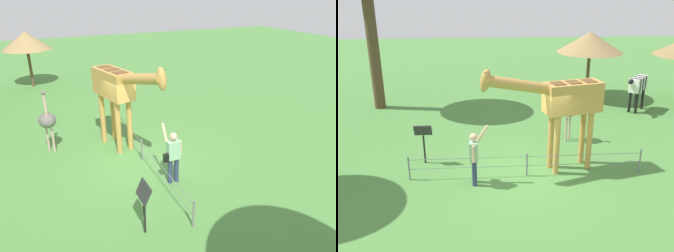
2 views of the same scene
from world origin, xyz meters
TOP-DOWN VIEW (x-y plane):
  - ground_plane at (0.00, 0.00)m, footprint 60.00×60.00m
  - giraffe at (-1.09, -0.31)m, footprint 3.72×1.37m
  - visitor at (1.56, 0.44)m, footprint 0.56×0.58m
  - ostrich at (-1.84, -2.58)m, footprint 0.70×0.56m
  - shade_hut_aside at (-10.58, -2.70)m, footprint 2.58×2.58m
  - info_sign at (3.18, -1.04)m, footprint 0.56×0.21m
  - wire_fence at (0.00, 0.06)m, footprint 7.05×0.05m

SIDE VIEW (x-z plane):
  - ground_plane at x=0.00m, z-range 0.00..0.00m
  - wire_fence at x=0.00m, z-range 0.03..0.78m
  - visitor at x=1.56m, z-range 0.02..1.78m
  - info_sign at x=3.18m, z-range 0.29..1.61m
  - ostrich at x=-1.84m, z-range 0.05..2.30m
  - giraffe at x=-1.09m, z-range 0.51..3.89m
  - shade_hut_aside at x=-10.58m, z-range 1.04..4.12m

